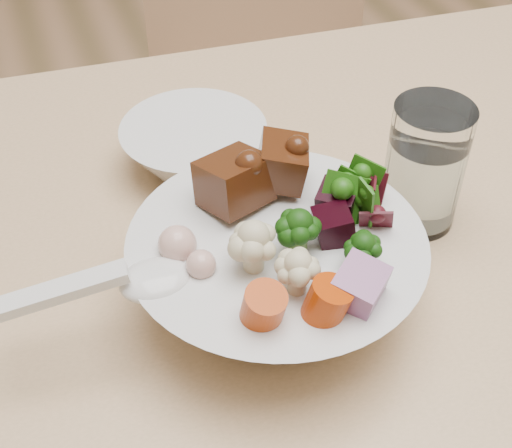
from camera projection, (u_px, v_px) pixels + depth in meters
name	position (u px, v px, depth m)	size (l,w,h in m)	color
chair_far	(262.00, 87.00, 1.27)	(0.48, 0.48, 0.86)	tan
food_bowl	(278.00, 264.00, 0.58)	(0.24, 0.24, 0.13)	silver
soup_spoon	(130.00, 283.00, 0.53)	(0.16, 0.05, 0.03)	silver
water_glass	(424.00, 171.00, 0.65)	(0.07, 0.07, 0.12)	white
side_bowl	(194.00, 147.00, 0.73)	(0.15, 0.15, 0.05)	silver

